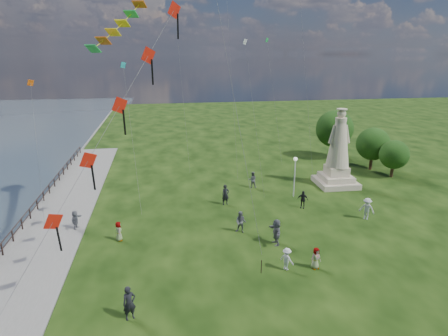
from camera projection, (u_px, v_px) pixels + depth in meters
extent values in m
cube|color=slate|center=(11.00, 245.00, 27.41)|extent=(0.30, 160.00, 0.60)
cube|color=slate|center=(39.00, 253.00, 25.86)|extent=(5.00, 60.00, 0.10)
cylinder|color=black|center=(2.00, 250.00, 25.35)|extent=(0.11, 0.11, 1.00)
cylinder|color=black|center=(13.00, 236.00, 27.24)|extent=(0.11, 0.11, 1.00)
cylinder|color=black|center=(22.00, 225.00, 29.12)|extent=(0.11, 0.11, 1.00)
cylinder|color=black|center=(30.00, 214.00, 31.00)|extent=(0.11, 0.11, 1.00)
cylinder|color=black|center=(37.00, 205.00, 32.89)|extent=(0.11, 0.11, 1.00)
cylinder|color=black|center=(44.00, 197.00, 34.77)|extent=(0.11, 0.11, 1.00)
cylinder|color=black|center=(49.00, 190.00, 36.66)|extent=(0.11, 0.11, 1.00)
cylinder|color=black|center=(54.00, 183.00, 38.54)|extent=(0.11, 0.11, 1.00)
cylinder|color=black|center=(59.00, 177.00, 40.42)|extent=(0.11, 0.11, 1.00)
cylinder|color=black|center=(63.00, 171.00, 42.31)|extent=(0.11, 0.11, 1.00)
cylinder|color=black|center=(67.00, 166.00, 44.19)|extent=(0.11, 0.11, 1.00)
cylinder|color=black|center=(71.00, 162.00, 46.08)|extent=(0.11, 0.11, 1.00)
cylinder|color=black|center=(74.00, 158.00, 47.96)|extent=(0.11, 0.11, 1.00)
cylinder|color=black|center=(77.00, 154.00, 49.84)|extent=(0.11, 0.11, 1.00)
cylinder|color=black|center=(80.00, 150.00, 51.73)|extent=(0.11, 0.11, 1.00)
cube|color=black|center=(12.00, 230.00, 27.10)|extent=(0.06, 52.00, 0.06)
cube|color=black|center=(13.00, 236.00, 27.22)|extent=(0.06, 52.00, 0.06)
cube|color=beige|center=(335.00, 182.00, 39.39)|extent=(4.09, 4.09, 0.56)
cube|color=beige|center=(336.00, 177.00, 39.23)|extent=(3.12, 3.12, 0.56)
cube|color=beige|center=(336.00, 170.00, 39.01)|extent=(2.14, 2.14, 0.94)
cylinder|color=beige|center=(341.00, 120.00, 37.45)|extent=(1.17, 1.17, 0.38)
sphere|color=beige|center=(342.00, 114.00, 37.28)|extent=(0.86, 0.86, 0.86)
cylinder|color=beige|center=(342.00, 109.00, 37.15)|extent=(1.03, 1.03, 0.09)
cylinder|color=silver|center=(294.00, 178.00, 35.76)|extent=(0.11, 0.11, 3.65)
sphere|color=white|center=(296.00, 159.00, 35.20)|extent=(0.37, 0.37, 0.37)
cylinder|color=#382314|center=(371.00, 162.00, 44.48)|extent=(0.36, 0.36, 1.93)
sphere|color=#143C10|center=(373.00, 144.00, 43.85)|extent=(3.85, 3.85, 3.85)
cylinder|color=#382314|center=(392.00, 170.00, 41.83)|extent=(0.36, 0.36, 1.60)
sphere|color=#143C10|center=(394.00, 154.00, 41.31)|extent=(3.20, 3.20, 3.20)
cylinder|color=#382314|center=(333.00, 149.00, 49.50)|extent=(0.36, 0.36, 2.40)
sphere|color=#143C10|center=(335.00, 129.00, 48.71)|extent=(4.81, 4.81, 4.81)
imported|color=black|center=(129.00, 303.00, 19.23)|extent=(0.80, 0.67, 1.87)
imported|color=#595960|center=(241.00, 222.00, 28.69)|extent=(0.98, 0.85, 1.73)
imported|color=silver|center=(287.00, 259.00, 23.75)|extent=(0.98, 1.07, 1.49)
imported|color=#595960|center=(316.00, 258.00, 23.87)|extent=(0.80, 0.61, 1.45)
imported|color=#595960|center=(76.00, 221.00, 29.20)|extent=(0.95, 1.50, 1.50)
imported|color=black|center=(226.00, 195.00, 34.06)|extent=(0.78, 0.60, 1.89)
imported|color=#595960|center=(252.00, 180.00, 38.42)|extent=(0.88, 0.59, 1.72)
imported|color=silver|center=(367.00, 209.00, 31.01)|extent=(1.32, 1.26, 1.87)
imported|color=black|center=(303.00, 199.00, 33.35)|extent=(1.06, 0.88, 1.61)
imported|color=#595960|center=(119.00, 231.00, 27.48)|extent=(0.58, 0.80, 1.48)
imported|color=#595960|center=(276.00, 232.00, 26.89)|extent=(0.85, 1.82, 1.93)
cube|color=red|center=(53.00, 222.00, 18.80)|extent=(0.87, 0.64, 1.03)
cube|color=black|center=(59.00, 239.00, 19.01)|extent=(0.10, 0.28, 1.48)
cube|color=red|center=(88.00, 160.00, 19.83)|extent=(0.87, 0.64, 1.03)
cube|color=black|center=(93.00, 178.00, 20.04)|extent=(0.10, 0.28, 1.48)
cube|color=red|center=(120.00, 105.00, 20.86)|extent=(0.87, 0.64, 1.03)
cube|color=black|center=(124.00, 122.00, 21.07)|extent=(0.10, 0.28, 1.48)
cube|color=red|center=(148.00, 55.00, 21.89)|extent=(0.87, 0.64, 1.03)
cube|color=black|center=(152.00, 72.00, 22.10)|extent=(0.10, 0.28, 1.48)
cube|color=red|center=(174.00, 10.00, 22.92)|extent=(0.87, 0.64, 1.03)
cube|color=black|center=(178.00, 26.00, 23.13)|extent=(0.10, 0.28, 1.48)
cylinder|color=black|center=(261.00, 267.00, 23.45)|extent=(0.06, 0.06, 0.90)
cube|color=#CE4E0D|center=(139.00, 4.00, 16.79)|extent=(0.67, 0.69, 0.26)
cube|color=green|center=(131.00, 14.00, 16.43)|extent=(0.66, 0.69, 0.27)
cube|color=yellow|center=(122.00, 23.00, 16.07)|extent=(0.65, 0.68, 0.28)
cube|color=yellow|center=(113.00, 32.00, 15.70)|extent=(0.63, 0.68, 0.29)
cube|color=#CE4E0D|center=(103.00, 41.00, 15.32)|extent=(0.61, 0.67, 0.30)
cube|color=green|center=(93.00, 49.00, 14.94)|extent=(0.60, 0.66, 0.31)
cube|color=#1CA0AD|center=(123.00, 65.00, 33.06)|extent=(0.51, 0.39, 0.57)
cylinder|color=#595959|center=(132.00, 139.00, 32.57)|extent=(1.02, 5.02, 12.25)
cube|color=silver|center=(245.00, 42.00, 36.27)|extent=(0.51, 0.39, 0.57)
cylinder|color=#595959|center=(255.00, 119.00, 36.08)|extent=(1.02, 5.02, 14.32)
cylinder|color=#595959|center=(306.00, 82.00, 41.23)|extent=(1.02, 5.02, 20.56)
cylinder|color=#595959|center=(181.00, 78.00, 42.45)|extent=(1.02, 5.02, 21.17)
cube|color=green|center=(267.00, 40.00, 46.51)|extent=(0.51, 0.39, 0.57)
cylinder|color=#595959|center=(274.00, 102.00, 46.40)|extent=(1.02, 5.02, 14.86)
cube|color=#CE4E0D|center=(31.00, 83.00, 30.94)|extent=(0.51, 0.39, 0.57)
cylinder|color=#595959|center=(38.00, 154.00, 30.25)|extent=(1.02, 5.02, 10.90)
cylinder|color=#595959|center=(230.00, 46.00, 39.09)|extent=(1.02, 5.02, 27.90)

